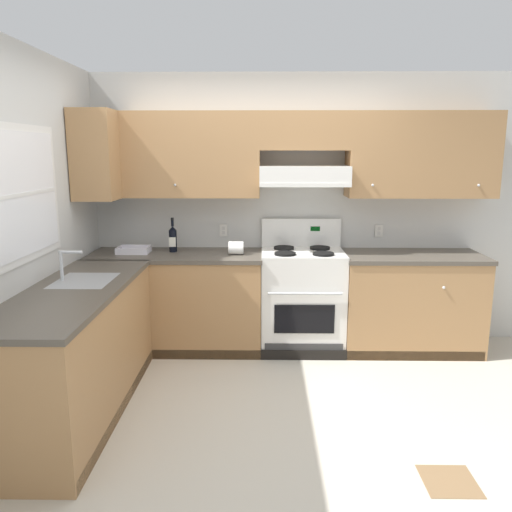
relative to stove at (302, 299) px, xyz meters
name	(u,v)px	position (x,y,z in m)	size (l,w,h in m)	color
ground_plane	(255,413)	(-0.42, -1.25, -0.48)	(7.04, 7.04, 0.00)	beige
floor_accent_tile	(449,481)	(0.69, -2.01, -0.48)	(0.30, 0.30, 0.01)	olive
wall_back	(301,189)	(-0.01, 0.27, 1.00)	(4.68, 0.57, 2.55)	silver
wall_left	(32,221)	(-2.01, -1.03, 0.87)	(0.47, 4.00, 2.55)	silver
counter_back_run	(280,302)	(-0.20, -0.01, -0.03)	(3.60, 0.65, 0.91)	#A87A4C
counter_left_run	(78,351)	(-1.66, -1.25, -0.02)	(0.63, 1.91, 1.13)	#A87A4C
stove	(302,299)	(0.00, 0.00, 0.00)	(0.76, 0.62, 1.20)	white
wine_bottle	(173,238)	(-1.21, 0.08, 0.56)	(0.07, 0.07, 0.32)	black
bowl	(134,251)	(-1.57, 0.01, 0.45)	(0.29, 0.21, 0.06)	silver
paper_towel_roll	(236,248)	(-0.61, -0.04, 0.49)	(0.14, 0.12, 0.12)	white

